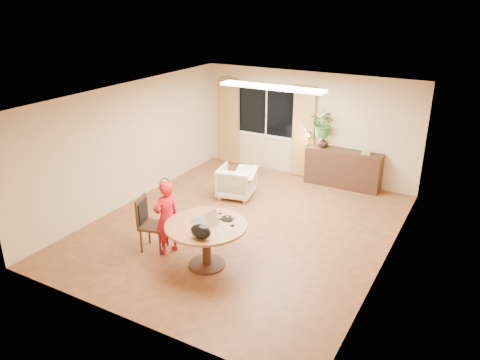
# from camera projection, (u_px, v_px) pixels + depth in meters

# --- Properties ---
(floor) EXTENTS (6.50, 6.50, 0.00)m
(floor) POSITION_uv_depth(u_px,v_px,m) (242.00, 227.00, 9.25)
(floor) COLOR brown
(floor) RESTS_ON ground
(ceiling) EXTENTS (6.50, 6.50, 0.00)m
(ceiling) POSITION_uv_depth(u_px,v_px,m) (243.00, 96.00, 8.28)
(ceiling) COLOR white
(ceiling) RESTS_ON wall_back
(wall_back) EXTENTS (5.50, 0.00, 5.50)m
(wall_back) POSITION_uv_depth(u_px,v_px,m) (307.00, 125.00, 11.39)
(wall_back) COLOR #CBB184
(wall_back) RESTS_ON floor
(wall_left) EXTENTS (0.00, 6.50, 6.50)m
(wall_left) POSITION_uv_depth(u_px,v_px,m) (130.00, 144.00, 10.01)
(wall_left) COLOR #CBB184
(wall_left) RESTS_ON floor
(wall_right) EXTENTS (0.00, 6.50, 6.50)m
(wall_right) POSITION_uv_depth(u_px,v_px,m) (392.00, 194.00, 7.51)
(wall_right) COLOR #CBB184
(wall_right) RESTS_ON floor
(window) EXTENTS (1.70, 0.03, 1.30)m
(window) POSITION_uv_depth(u_px,v_px,m) (266.00, 112.00, 11.80)
(window) COLOR white
(window) RESTS_ON wall_back
(curtain_left) EXTENTS (0.55, 0.08, 2.25)m
(curtain_left) POSITION_uv_depth(u_px,v_px,m) (229.00, 121.00, 12.35)
(curtain_left) COLOR brown
(curtain_left) RESTS_ON wall_back
(curtain_right) EXTENTS (0.55, 0.08, 2.25)m
(curtain_right) POSITION_uv_depth(u_px,v_px,m) (303.00, 132.00, 11.40)
(curtain_right) COLOR brown
(curtain_right) RESTS_ON wall_back
(ceiling_panel) EXTENTS (2.20, 0.35, 0.05)m
(ceiling_panel) POSITION_uv_depth(u_px,v_px,m) (272.00, 87.00, 9.26)
(ceiling_panel) COLOR white
(ceiling_panel) RESTS_ON ceiling
(dining_table) EXTENTS (1.36, 1.36, 0.78)m
(dining_table) POSITION_uv_depth(u_px,v_px,m) (206.00, 233.00, 7.73)
(dining_table) COLOR brown
(dining_table) RESTS_ON floor
(dining_chair) EXTENTS (0.58, 0.55, 1.00)m
(dining_chair) POSITION_uv_depth(u_px,v_px,m) (153.00, 224.00, 8.28)
(dining_chair) COLOR black
(dining_chair) RESTS_ON floor
(child) EXTENTS (0.57, 0.46, 1.35)m
(child) POSITION_uv_depth(u_px,v_px,m) (166.00, 217.00, 8.12)
(child) COLOR red
(child) RESTS_ON floor
(laptop) EXTENTS (0.44, 0.34, 0.26)m
(laptop) POSITION_uv_depth(u_px,v_px,m) (203.00, 215.00, 7.69)
(laptop) COLOR #B7B7BC
(laptop) RESTS_ON dining_table
(tumbler) EXTENTS (0.08, 0.08, 0.10)m
(tumbler) POSITION_uv_depth(u_px,v_px,m) (220.00, 216.00, 7.84)
(tumbler) COLOR white
(tumbler) RESTS_ON dining_table
(wine_glass) EXTENTS (0.09, 0.09, 0.21)m
(wine_glass) POSITION_uv_depth(u_px,v_px,m) (232.00, 220.00, 7.58)
(wine_glass) COLOR white
(wine_glass) RESTS_ON dining_table
(pot_lid) EXTENTS (0.24, 0.24, 0.04)m
(pot_lid) POSITION_uv_depth(u_px,v_px,m) (227.00, 218.00, 7.84)
(pot_lid) COLOR white
(pot_lid) RESTS_ON dining_table
(handbag) EXTENTS (0.39, 0.30, 0.23)m
(handbag) POSITION_uv_depth(u_px,v_px,m) (201.00, 232.00, 7.19)
(handbag) COLOR black
(handbag) RESTS_ON dining_table
(armchair) EXTENTS (0.89, 0.91, 0.71)m
(armchair) POSITION_uv_depth(u_px,v_px,m) (236.00, 182.00, 10.51)
(armchair) COLOR beige
(armchair) RESTS_ON floor
(throw) EXTENTS (0.56, 0.63, 0.03)m
(throw) POSITION_uv_depth(u_px,v_px,m) (245.00, 169.00, 10.22)
(throw) COLOR beige
(throw) RESTS_ON armchair
(sideboard) EXTENTS (1.77, 0.43, 0.89)m
(sideboard) POSITION_uv_depth(u_px,v_px,m) (343.00, 169.00, 11.04)
(sideboard) COLOR black
(sideboard) RESTS_ON floor
(vase) EXTENTS (0.27, 0.27, 0.25)m
(vase) POSITION_uv_depth(u_px,v_px,m) (323.00, 142.00, 11.07)
(vase) COLOR black
(vase) RESTS_ON sideboard
(bouquet) EXTENTS (0.66, 0.59, 0.66)m
(bouquet) POSITION_uv_depth(u_px,v_px,m) (324.00, 124.00, 10.91)
(bouquet) COLOR #346C28
(bouquet) RESTS_ON vase
(book_stack) EXTENTS (0.22, 0.17, 0.09)m
(book_stack) POSITION_uv_depth(u_px,v_px,m) (366.00, 152.00, 10.63)
(book_stack) COLOR #986E4D
(book_stack) RESTS_ON sideboard
(desk_lamp) EXTENTS (0.17, 0.17, 0.36)m
(desk_lamp) POSITION_uv_depth(u_px,v_px,m) (308.00, 139.00, 11.17)
(desk_lamp) COLOR black
(desk_lamp) RESTS_ON sideboard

